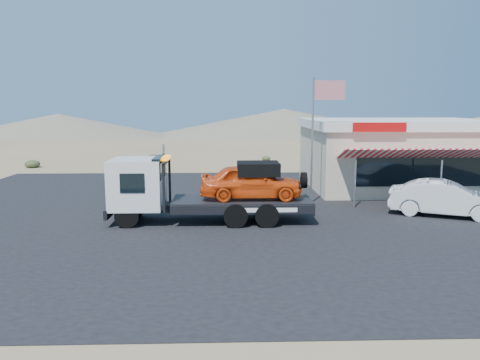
{
  "coord_description": "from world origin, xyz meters",
  "views": [
    {
      "loc": [
        0.55,
        -17.72,
        4.69
      ],
      "look_at": [
        1.18,
        2.34,
        1.5
      ],
      "focal_mm": 35.0,
      "sensor_mm": 36.0,
      "label": 1
    }
  ],
  "objects_px": {
    "tow_truck": "(205,187)",
    "flagpole": "(317,126)",
    "white_sedan": "(445,198)",
    "jerky_store": "(397,153)"
  },
  "relations": [
    {
      "from": "tow_truck",
      "to": "flagpole",
      "type": "xyz_separation_m",
      "value": [
        5.21,
        3.55,
        2.32
      ]
    },
    {
      "from": "flagpole",
      "to": "white_sedan",
      "type": "bearing_deg",
      "value": -29.88
    },
    {
      "from": "tow_truck",
      "to": "flagpole",
      "type": "relative_size",
      "value": 1.34
    },
    {
      "from": "white_sedan",
      "to": "flagpole",
      "type": "distance_m",
      "value": 6.51
    },
    {
      "from": "flagpole",
      "to": "jerky_store",
      "type": "bearing_deg",
      "value": 38.79
    },
    {
      "from": "white_sedan",
      "to": "jerky_store",
      "type": "xyz_separation_m",
      "value": [
        0.55,
        7.35,
        1.22
      ]
    },
    {
      "from": "jerky_store",
      "to": "flagpole",
      "type": "xyz_separation_m",
      "value": [
        -5.57,
        -4.47,
        1.77
      ]
    },
    {
      "from": "white_sedan",
      "to": "tow_truck",
      "type": "bearing_deg",
      "value": 117.45
    },
    {
      "from": "white_sedan",
      "to": "jerky_store",
      "type": "distance_m",
      "value": 7.47
    },
    {
      "from": "tow_truck",
      "to": "white_sedan",
      "type": "bearing_deg",
      "value": 3.75
    }
  ]
}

